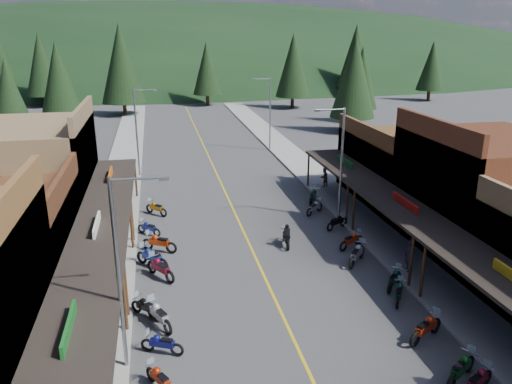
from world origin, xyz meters
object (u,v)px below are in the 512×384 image
bike_west_9 (152,256)px  rider_on_bike (286,237)px  bike_east_7 (394,278)px  bike_east_8 (357,253)px  streetlight_2 (340,159)px  shop_west_3 (33,176)px  pedestrian_east_a (409,255)px  shop_east_2 (483,194)px  pine_3 (207,68)px  pine_4 (293,65)px  pine_8 (9,92)px  bike_east_4 (461,367)px  bike_east_9 (351,240)px  pedestrian_east_b (324,177)px  bike_east_3 (478,380)px  pine_10 (58,77)px  pine_7 (1,63)px  bike_east_5 (426,327)px  pine_5 (355,56)px  pine_6 (432,66)px  bike_east_12 (313,196)px  bike_west_4 (160,378)px  pine_11 (354,77)px  bike_west_11 (149,227)px  pine_2 (121,63)px  streetlight_1 (138,129)px  bike_east_6 (399,292)px  streetlight_0 (122,268)px  bike_west_6 (159,314)px  bike_west_12 (156,207)px  pine_9 (361,78)px  pine_1 (41,64)px  shop_east_3 (405,168)px  bike_east_11 (315,207)px  bike_west_8 (160,267)px  bike_east_10 (337,221)px

bike_west_9 → rider_on_bike: (8.27, 1.36, -0.05)m
bike_west_9 → bike_east_7: (12.46, -5.00, -0.10)m
bike_east_8 → streetlight_2: bearing=121.5°
shop_west_3 → pedestrian_east_a: bearing=-28.8°
shop_east_2 → pine_3: bearing=98.7°
pine_4 → pine_8: 44.74m
streetlight_2 → pine_3: size_ratio=0.73×
pine_8 → bike_east_4: bearing=-60.8°
bike_east_9 → pedestrian_east_b: 12.36m
bike_east_3 → pine_10: bearing=174.9°
pedestrian_east_b → bike_east_8: bearing=47.5°
pine_7 → bike_east_5: bearing=-65.5°
shop_east_2 → bike_east_5: size_ratio=4.91×
pine_5 → pine_8: size_ratio=1.40×
bike_east_5 → bike_east_8: 7.69m
pine_6 → pine_10: pine_10 is taller
bike_east_12 → bike_west_4: bearing=-93.8°
pine_11 → bike_east_4: 49.96m
streetlight_2 → pedestrian_east_a: 9.34m
streetlight_2 → pine_5: 69.57m
bike_west_9 → bike_west_11: size_ratio=1.25×
shop_west_3 → pine_2: size_ratio=0.78×
streetlight_1 → pine_8: 23.51m
pine_8 → bike_east_9: 46.68m
bike_east_6 → rider_on_bike: size_ratio=0.93×
shop_east_2 → pine_10: pine_10 is taller
pine_6 → shop_west_3: bearing=-138.6°
streetlight_0 → pine_4: 70.61m
bike_west_6 → bike_east_12: 19.21m
pine_10 → bike_west_9: (11.96, -47.07, -6.12)m
pine_4 → bike_east_8: (-12.38, -58.92, -6.59)m
shop_west_3 → bike_west_12: 8.60m
bike_west_12 → bike_east_12: size_ratio=0.90×
pine_7 → pine_2: bearing=-39.3°
pine_9 → bike_west_12: bearing=-131.5°
bike_west_4 → pine_10: bearing=70.8°
pine_7 → bike_east_7: (38.42, -78.07, -6.68)m
pine_1 → bike_west_11: pine_1 is taller
pine_5 → pedestrian_east_a: pine_5 is taller
bike_east_3 → bike_east_6: size_ratio=1.01×
pine_6 → bike_east_12: bearing=-127.2°
pine_11 → pine_4: bearing=95.2°
pine_3 → pine_4: pine_4 is taller
pine_9 → bike_east_4: bearing=-108.7°
shop_east_3 → bike_east_4: shop_east_3 is taller
pine_2 → bike_west_6: size_ratio=6.21×
shop_east_3 → bike_east_5: bearing=-114.3°
bike_east_11 → pine_8: bearing=-177.2°
pine_2 → shop_east_3: bearing=-63.0°
bike_west_8 → bike_east_10: (11.93, 4.86, -0.12)m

